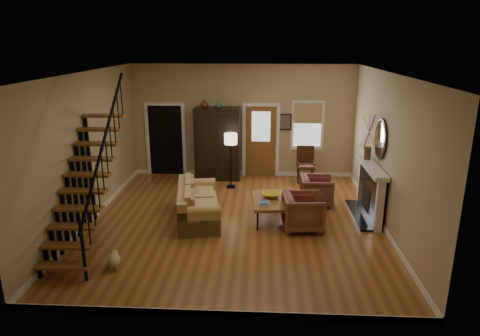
# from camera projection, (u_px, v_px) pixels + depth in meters

# --- Properties ---
(room) EXTENTS (7.00, 7.33, 3.30)m
(room) POSITION_uv_depth(u_px,v_px,m) (223.00, 139.00, 10.95)
(room) COLOR #9C5D27
(room) RESTS_ON ground
(staircase) EXTENTS (0.94, 2.80, 3.20)m
(staircase) POSITION_uv_depth(u_px,v_px,m) (84.00, 169.00, 8.12)
(staircase) COLOR brown
(staircase) RESTS_ON ground
(fireplace) EXTENTS (0.33, 1.95, 2.30)m
(fireplace) POSITION_uv_depth(u_px,v_px,m) (372.00, 186.00, 9.78)
(fireplace) COLOR black
(fireplace) RESTS_ON ground
(armoire) EXTENTS (1.30, 0.60, 2.10)m
(armoire) POSITION_uv_depth(u_px,v_px,m) (218.00, 144.00, 12.43)
(armoire) COLOR black
(armoire) RESTS_ON ground
(vase_a) EXTENTS (0.24, 0.24, 0.25)m
(vase_a) POSITION_uv_depth(u_px,v_px,m) (204.00, 104.00, 12.01)
(vase_a) COLOR #4C2619
(vase_a) RESTS_ON armoire
(vase_b) EXTENTS (0.20, 0.20, 0.21)m
(vase_b) POSITION_uv_depth(u_px,v_px,m) (219.00, 105.00, 11.99)
(vase_b) COLOR #334C60
(vase_b) RESTS_ON armoire
(sofa) EXTENTS (1.21, 2.17, 0.76)m
(sofa) POSITION_uv_depth(u_px,v_px,m) (198.00, 203.00, 9.72)
(sofa) COLOR tan
(sofa) RESTS_ON ground
(coffee_table) EXTENTS (0.86, 1.35, 0.50)m
(coffee_table) POSITION_uv_depth(u_px,v_px,m) (269.00, 210.00, 9.71)
(coffee_table) COLOR brown
(coffee_table) RESTS_ON ground
(bowl) EXTENTS (0.44, 0.44, 0.11)m
(bowl) POSITION_uv_depth(u_px,v_px,m) (272.00, 195.00, 9.77)
(bowl) COLOR gold
(bowl) RESTS_ON coffee_table
(books) EXTENTS (0.24, 0.32, 0.06)m
(books) POSITION_uv_depth(u_px,v_px,m) (264.00, 203.00, 9.35)
(books) COLOR beige
(books) RESTS_ON coffee_table
(armchair_left) EXTENTS (0.91, 0.89, 0.78)m
(armchair_left) POSITION_uv_depth(u_px,v_px,m) (303.00, 212.00, 9.21)
(armchair_left) COLOR maroon
(armchair_left) RESTS_ON ground
(armchair_right) EXTENTS (0.79, 0.77, 0.71)m
(armchair_right) POSITION_uv_depth(u_px,v_px,m) (317.00, 191.00, 10.62)
(armchair_right) COLOR maroon
(armchair_right) RESTS_ON ground
(floor_lamp) EXTENTS (0.37, 0.37, 1.53)m
(floor_lamp) POSITION_uv_depth(u_px,v_px,m) (231.00, 161.00, 11.71)
(floor_lamp) COLOR black
(floor_lamp) RESTS_ON ground
(side_chair) EXTENTS (0.54, 0.54, 1.02)m
(side_chair) POSITION_uv_depth(u_px,v_px,m) (306.00, 165.00, 12.26)
(side_chair) COLOR #3E2513
(side_chair) RESTS_ON ground
(dog) EXTENTS (0.33, 0.44, 0.28)m
(dog) POSITION_uv_depth(u_px,v_px,m) (114.00, 261.00, 7.67)
(dog) COLOR beige
(dog) RESTS_ON ground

